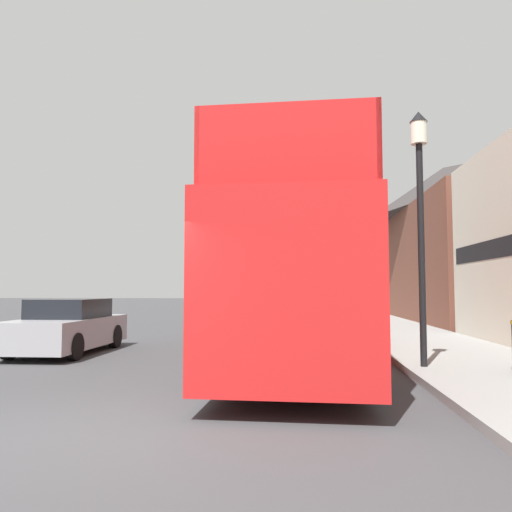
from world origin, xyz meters
TOP-DOWN VIEW (x-y plane):
  - ground_plane at (0.00, 21.00)m, footprint 144.00×144.00m
  - sidewalk at (6.40, 18.00)m, footprint 3.43×108.00m
  - brick_terrace_rear at (11.12, 24.10)m, footprint 6.00×21.50m
  - tour_bus at (2.68, 6.24)m, footprint 3.00×11.23m
  - parked_car_ahead_of_bus at (3.54, 14.13)m, footprint 1.89×4.04m
  - parked_car_far_side at (-3.40, 7.09)m, footprint 1.82×4.23m
  - lamp_post_nearest at (5.05, 4.58)m, footprint 0.35×0.35m
  - lamp_post_second at (5.20, 13.11)m, footprint 0.35×0.35m

SIDE VIEW (x-z plane):
  - ground_plane at x=0.00m, z-range 0.00..0.00m
  - sidewalk at x=6.40m, z-range 0.00..0.14m
  - parked_car_far_side at x=-3.40m, z-range -0.04..1.36m
  - parked_car_ahead_of_bus at x=3.54m, z-range -0.05..1.43m
  - tour_bus at x=2.68m, z-range -0.17..3.99m
  - lamp_post_second at x=5.20m, z-range 1.02..5.61m
  - lamp_post_nearest at x=5.05m, z-range 1.08..6.19m
  - brick_terrace_rear at x=11.12m, z-range 0.00..8.81m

